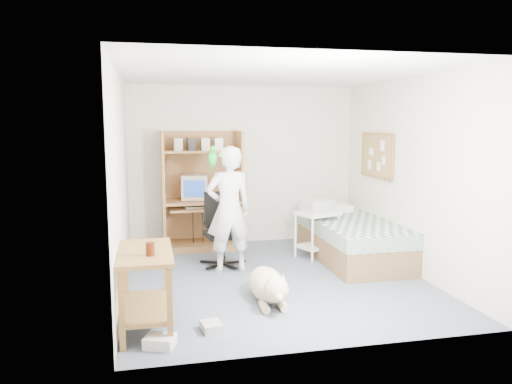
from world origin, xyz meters
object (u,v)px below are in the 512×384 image
Objects in this scene: bed at (352,239)px; person at (229,209)px; computer_hutch at (202,195)px; printer_cart at (317,227)px; office_chair at (221,240)px; side_desk at (145,277)px; dog at (268,285)px.

person is (-1.79, -0.18, 0.53)m from bed.
computer_hutch is 2.65× the size of printer_cart.
computer_hutch is 1.32m from person.
bed is 2.05× the size of office_chair.
side_desk reaches higher than bed.
person reaches higher than printer_cart.
printer_cart is at bearing 154.62° from bed.
side_desk is 1.98m from person.
office_chair is at bearing 176.18° from bed.
person reaches higher than dog.
computer_hutch is 1.83× the size of office_chair.
person is 1.38m from dog.
computer_hutch reaches higher than person.
computer_hutch is 1.80× the size of side_desk.
office_chair is 0.60× the size of person.
office_chair is at bearing 62.66° from side_desk.
office_chair reaches higher than dog.
office_chair is 0.56m from person.
printer_cart is (1.11, 1.60, 0.26)m from dog.
printer_cart is (1.55, -0.91, -0.38)m from computer_hutch.
dog is (0.23, -1.20, -0.63)m from person.
bed is 3.39m from side_desk.
person is 1.44× the size of dog.
person is (0.06, -0.30, 0.47)m from office_chair.
dog is (0.28, -1.51, -0.17)m from office_chair.
bed is 1.85m from office_chair.
printer_cart is at bearing -2.34° from office_chair.
computer_hutch is 0.89× the size of bed.
dog is 1.96m from printer_cart.
side_desk is 1.02× the size of office_chair.
dog is at bearing -146.30° from printer_cart.
printer_cart is (1.40, 0.09, 0.09)m from office_chair.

